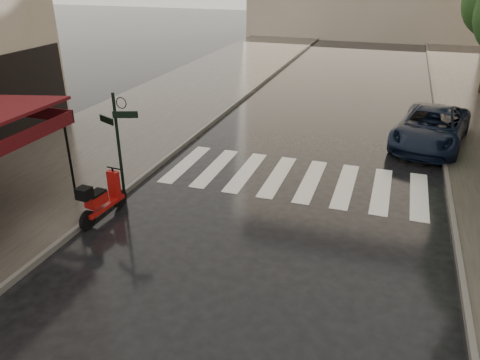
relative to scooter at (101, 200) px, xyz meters
The scene contains 8 objects.
ground 2.36m from the scooter, 58.29° to the right, with size 120.00×120.00×0.00m, color black.
sidewalk_near 10.58m from the scooter, 108.15° to the left, with size 6.00×60.00×0.12m, color #38332D.
curb_near 10.06m from the scooter, 91.38° to the left, with size 0.12×60.00×0.16m, color #595651.
curb_far 13.27m from the scooter, 49.24° to the left, with size 0.12×60.00×0.16m, color #595651.
crosswalk 5.84m from the scooter, 44.04° to the left, with size 7.85×3.20×0.01m.
signpost 1.65m from the scooter, 89.20° to the left, with size 1.17×0.29×3.10m.
scooter is the anchor object (origin of this frame).
parked_car 11.84m from the scooter, 46.12° to the left, with size 2.25×4.89×1.36m, color black.
Camera 1 is at (5.60, -7.03, 6.08)m, focal length 35.00 mm.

